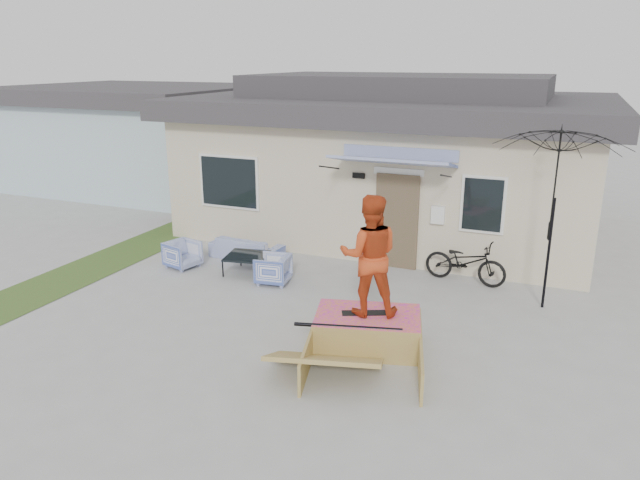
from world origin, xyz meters
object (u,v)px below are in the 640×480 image
at_px(loveseat, 247,244).
at_px(armchair_left, 183,253).
at_px(patio_umbrella, 553,217).
at_px(coffee_table, 247,264).
at_px(armchair_right, 273,268).
at_px(bicycle, 466,257).
at_px(skateboard, 368,312).
at_px(skater, 370,253).
at_px(skate_ramp, 367,331).

xyz_separation_m(loveseat, armchair_left, (-0.99, -1.12, -0.00)).
xyz_separation_m(loveseat, patio_umbrella, (6.53, -0.37, 1.41)).
bearing_deg(coffee_table, armchair_right, -20.38).
height_order(bicycle, skateboard, bicycle).
bearing_deg(patio_umbrella, armchair_left, -174.36).
distance_m(loveseat, armchair_left, 1.49).
bearing_deg(coffee_table, armchair_left, -172.55).
bearing_deg(armchair_right, patio_umbrella, 90.82).
bearing_deg(skater, skateboard, 180.00).
bearing_deg(bicycle, armchair_left, 111.94).
xyz_separation_m(loveseat, coffee_table, (0.53, -0.92, -0.12)).
distance_m(armchair_left, skate_ramp, 5.40).
height_order(bicycle, patio_umbrella, patio_umbrella).
relative_size(loveseat, armchair_right, 2.58).
xyz_separation_m(armchair_left, armchair_right, (2.29, -0.09, 0.00)).
height_order(skate_ramp, skater, skater).
xyz_separation_m(armchair_right, skateboard, (2.69, -1.90, 0.25)).
xyz_separation_m(armchair_right, skate_ramp, (2.70, -1.96, -0.06)).
distance_m(armchair_right, bicycle, 3.98).
bearing_deg(skateboard, patio_umbrella, 22.72).
distance_m(loveseat, armchair_right, 1.77).
bearing_deg(loveseat, armchair_left, 51.15).
relative_size(loveseat, patio_umbrella, 0.59).
bearing_deg(patio_umbrella, coffee_table, -174.81).
bearing_deg(armchair_right, coffee_table, -118.60).
relative_size(patio_umbrella, skate_ramp, 1.31).
distance_m(armchair_left, coffee_table, 1.54).
bearing_deg(skate_ramp, patio_umbrella, 32.97).
height_order(armchair_left, skate_ramp, armchair_left).
xyz_separation_m(armchair_right, coffee_table, (-0.77, 0.29, -0.12)).
bearing_deg(skater, loveseat, -57.45).
height_order(skateboard, skater, skater).
bearing_deg(armchair_left, armchair_right, -77.53).
relative_size(armchair_right, skate_ramp, 0.30).
bearing_deg(coffee_table, skater, -32.34).
xyz_separation_m(loveseat, armchair_right, (1.30, -1.21, -0.00)).
bearing_deg(skateboard, armchair_left, 133.82).
relative_size(armchair_right, skater, 0.34).
relative_size(coffee_table, patio_umbrella, 0.29).
bearing_deg(armchair_right, bicycle, 105.20).
height_order(patio_umbrella, skater, skater).
distance_m(skateboard, skater, 0.99).
bearing_deg(bicycle, coffee_table, 114.15).
bearing_deg(bicycle, armchair_right, 121.27).
xyz_separation_m(armchair_left, bicycle, (5.94, 1.49, 0.21)).
height_order(loveseat, skater, skater).
relative_size(armchair_right, skateboard, 0.79).
xyz_separation_m(armchair_left, skater, (4.98, -1.99, 1.24)).
distance_m(loveseat, patio_umbrella, 6.69).
bearing_deg(skateboard, bicycle, 50.19).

